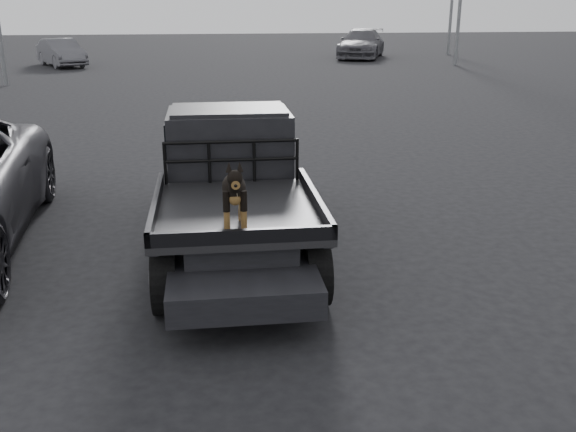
{
  "coord_description": "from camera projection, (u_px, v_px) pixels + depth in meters",
  "views": [
    {
      "loc": [
        -0.43,
        -6.7,
        3.25
      ],
      "look_at": [
        0.35,
        -0.62,
        1.18
      ],
      "focal_mm": 40.0,
      "sensor_mm": 36.0,
      "label": 1
    }
  ],
  "objects": [
    {
      "name": "ute_cab",
      "position": [
        229.0,
        138.0,
        9.21
      ],
      "size": [
        1.72,
        1.3,
        0.88
      ],
      "primitive_type": null,
      "color": "black",
      "rests_on": "flatbed_ute"
    },
    {
      "name": "ground",
      "position": [
        252.0,
        297.0,
        7.39
      ],
      "size": [
        120.0,
        120.0,
        0.0
      ],
      "primitive_type": "plane",
      "color": "black",
      "rests_on": "ground"
    },
    {
      "name": "flatbed_ute",
      "position": [
        234.0,
        219.0,
        8.6
      ],
      "size": [
        2.0,
        5.4,
        0.92
      ],
      "primitive_type": null,
      "color": "black",
      "rests_on": "ground"
    },
    {
      "name": "dog",
      "position": [
        234.0,
        193.0,
        6.84
      ],
      "size": [
        0.32,
        0.6,
        0.74
      ],
      "primitive_type": null,
      "color": "black",
      "rests_on": "flatbed_ute"
    },
    {
      "name": "distant_car_b",
      "position": [
        361.0,
        44.0,
        37.27
      ],
      "size": [
        4.11,
        6.0,
        1.61
      ],
      "primitive_type": "imported",
      "rotation": [
        0.0,
        0.0,
        -0.37
      ],
      "color": "#4D4C52",
      "rests_on": "ground"
    },
    {
      "name": "headache_rack",
      "position": [
        232.0,
        162.0,
        8.55
      ],
      "size": [
        1.8,
        0.08,
        0.55
      ],
      "primitive_type": null,
      "color": "black",
      "rests_on": "flatbed_ute"
    },
    {
      "name": "distant_car_a",
      "position": [
        61.0,
        53.0,
        32.59
      ],
      "size": [
        3.2,
        4.34,
        1.37
      ],
      "primitive_type": "imported",
      "rotation": [
        0.0,
        0.0,
        0.48
      ],
      "color": "#535359",
      "rests_on": "ground"
    }
  ]
}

